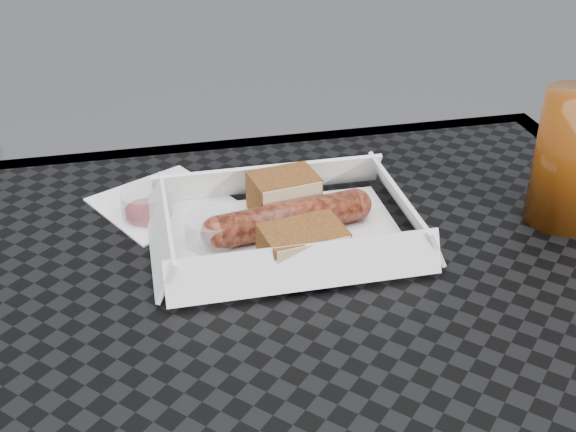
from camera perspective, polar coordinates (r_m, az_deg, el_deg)
The scene contains 10 objects.
patio_table at distance 0.61m, azimuth 1.08°, elevation -16.09°, with size 0.80×0.80×0.74m.
food_tray at distance 0.69m, azimuth -0.18°, elevation -1.59°, with size 0.22×0.15×0.00m, color white.
bratwurst at distance 0.68m, azimuth 0.06°, elevation -0.18°, with size 0.17×0.05×0.03m.
bread_near at distance 0.72m, azimuth -0.33°, elevation 1.78°, with size 0.06×0.05×0.04m, color brown.
bread_far at distance 0.64m, azimuth 1.19°, elevation -2.43°, with size 0.07×0.05×0.04m, color brown.
veg_garnish at distance 0.66m, azimuth 6.76°, elevation -2.94°, with size 0.03×0.03×0.00m.
napkin at distance 0.76m, azimuth -9.85°, elevation 1.06°, with size 0.12×0.12×0.00m, color white.
condiment_cup_sauce at distance 0.73m, azimuth -11.12°, elevation 0.84°, with size 0.05×0.05×0.03m, color maroon.
condiment_cup_empty at distance 0.68m, azimuth -6.05°, elevation -1.25°, with size 0.05×0.05×0.03m, color silver.
drink_glass at distance 0.74m, azimuth 21.50°, elevation 4.20°, with size 0.07×0.07×0.13m, color #612A08.
Camera 1 is at (-0.10, -0.41, 1.12)m, focal length 45.00 mm.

